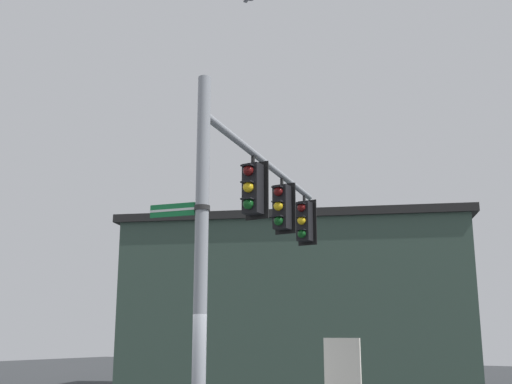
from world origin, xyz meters
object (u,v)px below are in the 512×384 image
object	(u,v)px
street_name_sign	(187,209)
traffic_light_nearest_pole	(252,189)
traffic_light_mid_outer	(304,221)
traffic_light_mid_inner	(282,207)

from	to	relation	value
street_name_sign	traffic_light_nearest_pole	bearing A→B (deg)	-85.65
traffic_light_mid_outer	street_name_sign	distance (m)	6.57
traffic_light_mid_outer	traffic_light_mid_inner	bearing A→B (deg)	100.72
traffic_light_nearest_pole	traffic_light_mid_inner	size ratio (longest dim) A/B	1.00
traffic_light_mid_inner	traffic_light_mid_outer	distance (m)	2.02
traffic_light_mid_inner	street_name_sign	world-z (taller)	traffic_light_mid_inner
traffic_light_nearest_pole	traffic_light_mid_outer	size ratio (longest dim) A/B	1.00
traffic_light_nearest_pole	traffic_light_mid_inner	distance (m)	2.02
traffic_light_nearest_pole	traffic_light_mid_inner	xyz separation A→B (m)	(0.38, -1.99, 0.00)
traffic_light_nearest_pole	street_name_sign	distance (m)	2.63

